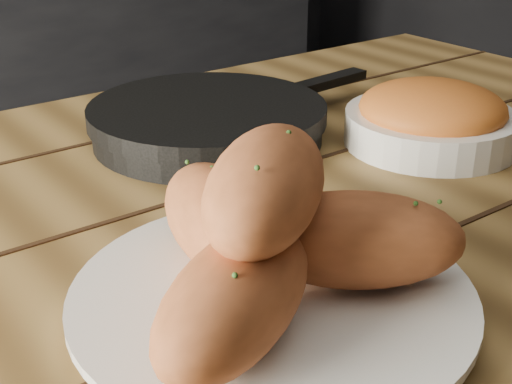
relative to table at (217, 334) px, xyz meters
name	(u,v)px	position (x,y,z in m)	size (l,w,h in m)	color
table	(217,334)	(0.00, 0.00, 0.00)	(1.55, 0.97, 0.75)	olive
plate	(272,299)	(-0.02, -0.10, 0.10)	(0.30, 0.30, 0.02)	white
bread_rolls	(269,235)	(-0.02, -0.11, 0.16)	(0.29, 0.26, 0.12)	#BC6034
skillet	(209,121)	(0.14, 0.23, 0.11)	(0.42, 0.28, 0.05)	black
bowl	(431,118)	(0.34, 0.06, 0.12)	(0.20, 0.20, 0.07)	white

